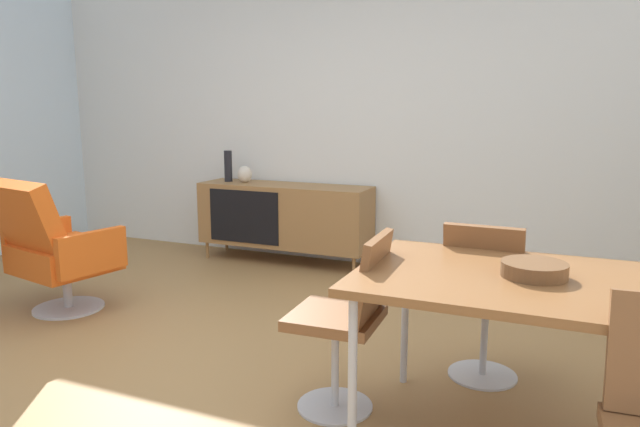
% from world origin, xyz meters
% --- Properties ---
extents(ground_plane, '(8.32, 8.32, 0.00)m').
position_xyz_m(ground_plane, '(0.00, 0.00, 0.00)').
color(ground_plane, '#9E7242').
extents(wall_back, '(6.80, 0.12, 2.80)m').
position_xyz_m(wall_back, '(0.00, 2.60, 1.40)').
color(wall_back, silver).
rests_on(wall_back, ground_plane).
extents(sideboard, '(1.60, 0.45, 0.72)m').
position_xyz_m(sideboard, '(-0.50, 2.30, 0.44)').
color(sideboard, olive).
rests_on(sideboard, ground_plane).
extents(vase_cobalt, '(0.07, 0.07, 0.29)m').
position_xyz_m(vase_cobalt, '(-1.09, 2.30, 0.87)').
color(vase_cobalt, black).
rests_on(vase_cobalt, sideboard).
extents(vase_sculptural_dark, '(0.13, 0.13, 0.15)m').
position_xyz_m(vase_sculptural_dark, '(-0.91, 2.30, 0.80)').
color(vase_sculptural_dark, beige).
rests_on(vase_sculptural_dark, sideboard).
extents(dining_table, '(1.60, 0.90, 0.74)m').
position_xyz_m(dining_table, '(1.87, -0.00, 0.70)').
color(dining_table, brown).
rests_on(dining_table, ground_plane).
extents(wooden_bowl_on_table, '(0.26, 0.26, 0.06)m').
position_xyz_m(wooden_bowl_on_table, '(1.77, 0.02, 0.77)').
color(wooden_bowl_on_table, brown).
rests_on(wooden_bowl_on_table, dining_table).
extents(dining_chair_back_left, '(0.41, 0.43, 0.86)m').
position_xyz_m(dining_chair_back_left, '(1.52, 0.55, 0.47)').
color(dining_chair_back_left, brown).
rests_on(dining_chair_back_left, ground_plane).
extents(dining_chair_near_window, '(0.44, 0.42, 0.86)m').
position_xyz_m(dining_chair_near_window, '(0.98, -0.00, 0.47)').
color(dining_chair_near_window, brown).
rests_on(dining_chair_near_window, ground_plane).
extents(lounge_chair_red, '(0.81, 0.76, 0.95)m').
position_xyz_m(lounge_chair_red, '(-1.35, 0.47, 0.47)').
color(lounge_chair_red, '#D85919').
rests_on(lounge_chair_red, ground_plane).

